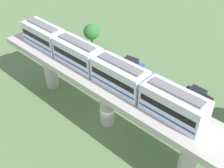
{
  "coord_description": "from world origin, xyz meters",
  "views": [
    {
      "loc": [
        -18.61,
        -18.05,
        26.28
      ],
      "look_at": [
        2.5,
        1.5,
        4.2
      ],
      "focal_mm": 44.28,
      "sensor_mm": 36.0,
      "label": 1
    }
  ],
  "objects_px": {
    "parked_car_blue": "(131,64)",
    "parked_car_orange": "(82,63)",
    "parked_car_black": "(197,96)",
    "tree_mid_lot": "(91,32)",
    "train": "(97,64)",
    "tree_far_corner": "(158,93)"
  },
  "relations": [
    {
      "from": "tree_mid_lot",
      "to": "tree_far_corner",
      "type": "xyz_separation_m",
      "value": [
        -6.78,
        -19.49,
        0.52
      ]
    },
    {
      "from": "tree_far_corner",
      "to": "parked_car_blue",
      "type": "bearing_deg",
      "value": 56.78
    },
    {
      "from": "train",
      "to": "parked_car_blue",
      "type": "bearing_deg",
      "value": 20.11
    },
    {
      "from": "parked_car_black",
      "to": "tree_far_corner",
      "type": "distance_m",
      "value": 7.52
    },
    {
      "from": "parked_car_black",
      "to": "parked_car_orange",
      "type": "bearing_deg",
      "value": 109.27
    },
    {
      "from": "train",
      "to": "tree_far_corner",
      "type": "height_order",
      "value": "train"
    },
    {
      "from": "parked_car_black",
      "to": "tree_mid_lot",
      "type": "bearing_deg",
      "value": 91.96
    },
    {
      "from": "parked_car_orange",
      "to": "tree_mid_lot",
      "type": "xyz_separation_m",
      "value": [
        5.81,
        3.66,
        2.35
      ]
    },
    {
      "from": "train",
      "to": "parked_car_blue",
      "type": "distance_m",
      "value": 14.89
    },
    {
      "from": "train",
      "to": "parked_car_black",
      "type": "height_order",
      "value": "train"
    },
    {
      "from": "parked_car_orange",
      "to": "tree_far_corner",
      "type": "xyz_separation_m",
      "value": [
        -0.97,
        -15.83,
        2.87
      ]
    },
    {
      "from": "parked_car_black",
      "to": "tree_far_corner",
      "type": "bearing_deg",
      "value": 160.1
    },
    {
      "from": "parked_car_blue",
      "to": "parked_car_orange",
      "type": "xyz_separation_m",
      "value": [
        -5.24,
        6.35,
        0.0
      ]
    },
    {
      "from": "train",
      "to": "tree_mid_lot",
      "type": "bearing_deg",
      "value": 49.02
    },
    {
      "from": "parked_car_orange",
      "to": "tree_mid_lot",
      "type": "height_order",
      "value": "tree_mid_lot"
    },
    {
      "from": "train",
      "to": "tree_far_corner",
      "type": "xyz_separation_m",
      "value": [
        5.71,
        -5.12,
        -4.92
      ]
    },
    {
      "from": "parked_car_blue",
      "to": "parked_car_black",
      "type": "bearing_deg",
      "value": -99.08
    },
    {
      "from": "train",
      "to": "parked_car_blue",
      "type": "relative_size",
      "value": 6.17
    },
    {
      "from": "parked_car_blue",
      "to": "tree_mid_lot",
      "type": "distance_m",
      "value": 10.3
    },
    {
      "from": "parked_car_black",
      "to": "tree_mid_lot",
      "type": "relative_size",
      "value": 0.94
    },
    {
      "from": "train",
      "to": "tree_mid_lot",
      "type": "height_order",
      "value": "train"
    },
    {
      "from": "train",
      "to": "tree_mid_lot",
      "type": "relative_size",
      "value": 5.99
    }
  ]
}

